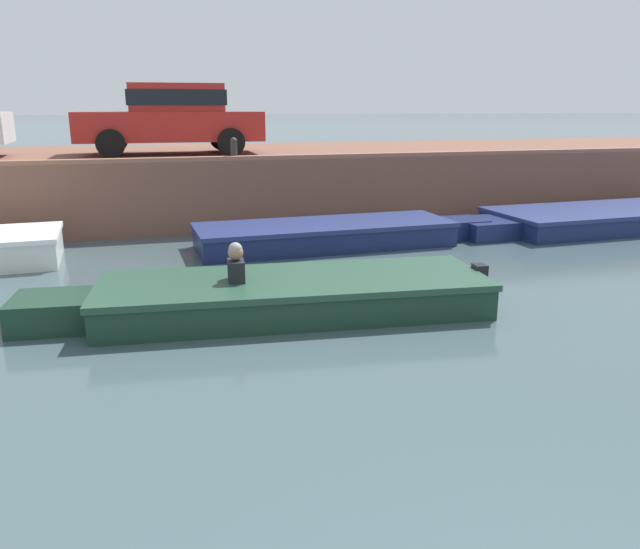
{
  "coord_description": "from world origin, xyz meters",
  "views": [
    {
      "loc": [
        -1.48,
        -0.95,
        2.54
      ],
      "look_at": [
        -0.07,
        4.11,
        1.12
      ],
      "focal_mm": 35.0,
      "sensor_mm": 36.0,
      "label": 1
    }
  ],
  "objects_px": {
    "boat_moored_central_navy": "(337,234)",
    "boat_moored_east_navy": "(599,219)",
    "motorboat_passing": "(276,296)",
    "mooring_bollard_mid": "(234,148)",
    "car_left_inner_red": "(172,116)"
  },
  "relations": [
    {
      "from": "motorboat_passing",
      "to": "mooring_bollard_mid",
      "type": "relative_size",
      "value": 13.36
    },
    {
      "from": "boat_moored_central_navy",
      "to": "motorboat_passing",
      "type": "xyz_separation_m",
      "value": [
        -1.89,
        -3.58,
        0.0
      ]
    },
    {
      "from": "car_left_inner_red",
      "to": "boat_moored_central_navy",
      "type": "bearing_deg",
      "value": -55.4
    },
    {
      "from": "motorboat_passing",
      "to": "mooring_bollard_mid",
      "type": "bearing_deg",
      "value": 87.0
    },
    {
      "from": "boat_moored_east_navy",
      "to": "motorboat_passing",
      "type": "height_order",
      "value": "motorboat_passing"
    },
    {
      "from": "car_left_inner_red",
      "to": "boat_moored_east_navy",
      "type": "bearing_deg",
      "value": -23.84
    },
    {
      "from": "boat_moored_central_navy",
      "to": "boat_moored_east_navy",
      "type": "height_order",
      "value": "boat_moored_central_navy"
    },
    {
      "from": "boat_moored_central_navy",
      "to": "mooring_bollard_mid",
      "type": "xyz_separation_m",
      "value": [
        -1.6,
        2.0,
        1.49
      ]
    },
    {
      "from": "boat_moored_central_navy",
      "to": "car_left_inner_red",
      "type": "relative_size",
      "value": 1.4
    },
    {
      "from": "motorboat_passing",
      "to": "car_left_inner_red",
      "type": "distance_m",
      "value": 7.83
    },
    {
      "from": "boat_moored_central_navy",
      "to": "mooring_bollard_mid",
      "type": "distance_m",
      "value": 2.96
    },
    {
      "from": "boat_moored_central_navy",
      "to": "boat_moored_east_navy",
      "type": "xyz_separation_m",
      "value": [
        5.9,
        0.12,
        -0.01
      ]
    },
    {
      "from": "boat_moored_east_navy",
      "to": "mooring_bollard_mid",
      "type": "xyz_separation_m",
      "value": [
        -7.5,
        1.89,
        1.5
      ]
    },
    {
      "from": "mooring_bollard_mid",
      "to": "boat_moored_central_navy",
      "type": "bearing_deg",
      "value": -51.44
    },
    {
      "from": "mooring_bollard_mid",
      "to": "car_left_inner_red",
      "type": "bearing_deg",
      "value": 120.02
    }
  ]
}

